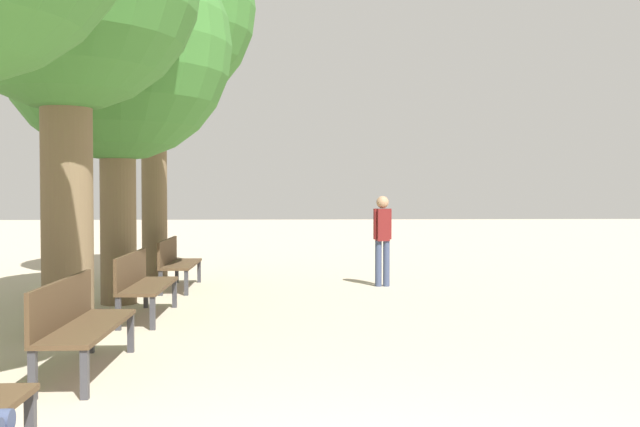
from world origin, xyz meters
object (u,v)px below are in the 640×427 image
Objects in this scene: pedestrian_near at (382,235)px; tree_row_3 at (153,10)px; bench_row_3 at (176,260)px; bench_row_1 at (77,319)px; bench_row_2 at (141,280)px; tree_row_2 at (117,49)px.

tree_row_3 is at bearing 164.68° from pedestrian_near.
bench_row_3 is 1.11× the size of pedestrian_near.
bench_row_2 is at bearing 90.00° from bench_row_1.
bench_row_2 and bench_row_3 have the same top height.
bench_row_3 is (0.00, 2.80, 0.00)m from bench_row_2.
bench_row_2 is at bearing -64.89° from tree_row_2.
bench_row_3 is 0.32× the size of tree_row_2.
bench_row_1 is 1.00× the size of bench_row_2.
pedestrian_near is at bearing -15.32° from tree_row_3.
tree_row_2 is at bearing -157.16° from pedestrian_near.
tree_row_3 reaches higher than pedestrian_near.
tree_row_2 reaches higher than bench_row_1.
tree_row_2 is at bearing 115.11° from bench_row_2.
pedestrian_near is (3.49, 5.73, 0.40)m from bench_row_1.
tree_row_3 reaches higher than bench_row_3.
bench_row_2 is 0.32× the size of tree_row_2.
tree_row_2 is (-0.57, -1.58, 3.18)m from bench_row_3.
tree_row_2 reaches higher than pedestrian_near.
pedestrian_near is at bearing 22.84° from tree_row_2.
tree_row_2 is 5.21m from pedestrian_near.
pedestrian_near is (3.49, 2.93, 0.40)m from bench_row_2.
bench_row_3 is at bearing 90.00° from bench_row_2.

